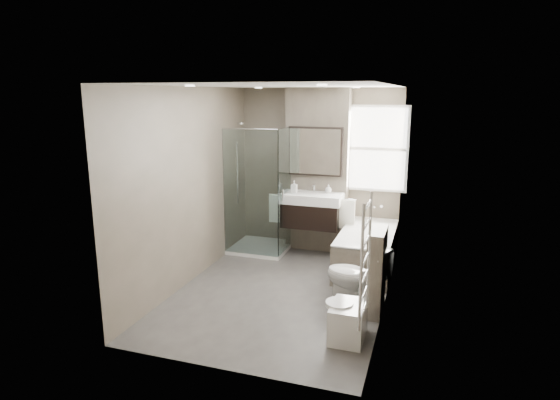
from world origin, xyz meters
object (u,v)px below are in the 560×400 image
at_px(vanity, 311,210).
at_px(toilet, 356,277).
at_px(bidet, 347,321).
at_px(bathtub, 367,248).

bearing_deg(vanity, toilet, -59.29).
bearing_deg(bidet, bathtub, 92.46).
bearing_deg(vanity, bidet, -67.12).
height_order(bathtub, toilet, toilet).
bearing_deg(bathtub, bidet, -87.54).
relative_size(bathtub, bidet, 3.20).
relative_size(toilet, bidet, 1.53).
relative_size(vanity, bidet, 1.90).
relative_size(vanity, toilet, 1.24).
distance_m(vanity, toilet, 1.93).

